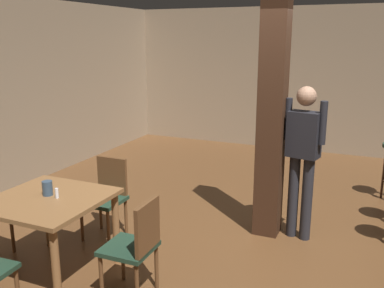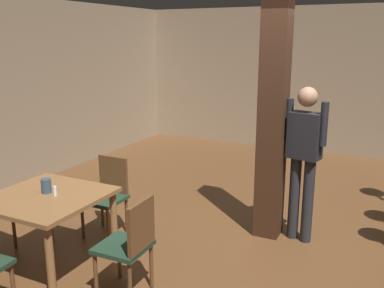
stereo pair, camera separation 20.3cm
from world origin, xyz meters
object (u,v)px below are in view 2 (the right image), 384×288
at_px(chair_east, 130,242).
at_px(salt_shaker, 55,191).
at_px(standing_person, 304,154).
at_px(napkin_cup, 46,186).
at_px(dining_table, 47,207).
at_px(chair_north, 108,192).

relative_size(chair_east, salt_shaker, 9.41).
bearing_deg(standing_person, napkin_cup, -140.80).
bearing_deg(dining_table, standing_person, 40.61).
xyz_separation_m(dining_table, chair_east, (0.94, -0.00, -0.15)).
height_order(napkin_cup, salt_shaker, napkin_cup).
bearing_deg(dining_table, salt_shaker, 17.50).
xyz_separation_m(napkin_cup, standing_person, (2.06, 1.68, 0.16)).
bearing_deg(standing_person, salt_shaker, -138.58).
bearing_deg(chair_east, standing_person, 58.15).
bearing_deg(standing_person, chair_north, -157.40).
relative_size(chair_north, salt_shaker, 9.41).
height_order(salt_shaker, standing_person, standing_person).
distance_m(chair_north, salt_shaker, 0.93).
bearing_deg(chair_north, standing_person, 22.60).
bearing_deg(chair_east, salt_shaker, 177.81).
bearing_deg(napkin_cup, chair_east, -3.26).
bearing_deg(napkin_cup, standing_person, 39.20).
relative_size(napkin_cup, standing_person, 0.08).
relative_size(chair_east, chair_north, 1.00).
relative_size(dining_table, chair_north, 1.14).
distance_m(chair_east, salt_shaker, 0.91).
xyz_separation_m(dining_table, standing_person, (2.02, 1.73, 0.35)).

